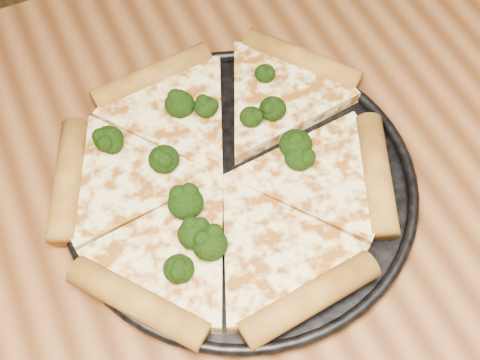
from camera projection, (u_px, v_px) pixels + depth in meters
name	position (u px, v px, depth m)	size (l,w,h in m)	color
dining_table	(202.00, 354.00, 0.69)	(1.20, 0.90, 0.75)	brown
pizza_pan	(240.00, 185.00, 0.68)	(0.34, 0.34, 0.02)	black
pizza	(225.00, 174.00, 0.68)	(0.36, 0.34, 0.03)	#FFEC9C
broccoli_florets	(209.00, 165.00, 0.67)	(0.20, 0.20, 0.03)	black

